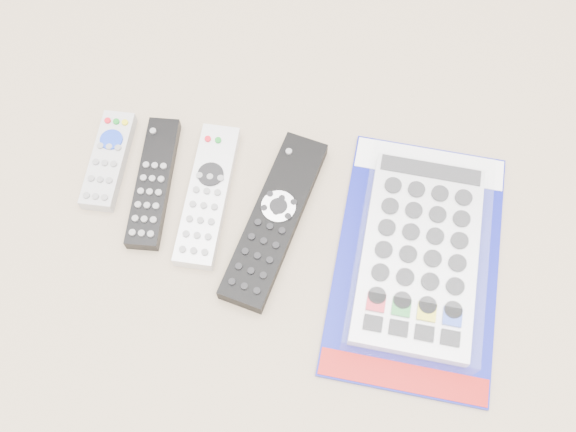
% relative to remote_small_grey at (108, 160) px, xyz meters
% --- Properties ---
extents(remote_small_grey, '(0.05, 0.15, 0.02)m').
position_rel_remote_small_grey_xyz_m(remote_small_grey, '(0.00, 0.00, 0.00)').
color(remote_small_grey, '#ADADAF').
rests_on(remote_small_grey, ground).
extents(remote_slim_black, '(0.06, 0.20, 0.02)m').
position_rel_remote_small_grey_xyz_m(remote_slim_black, '(0.07, -0.02, -0.00)').
color(remote_slim_black, black).
rests_on(remote_slim_black, ground).
extents(remote_silver_dvd, '(0.06, 0.21, 0.02)m').
position_rel_remote_small_grey_xyz_m(remote_silver_dvd, '(0.15, -0.03, 0.00)').
color(remote_silver_dvd, silver).
rests_on(remote_silver_dvd, ground).
extents(remote_large_black, '(0.11, 0.26, 0.03)m').
position_rel_remote_small_grey_xyz_m(remote_large_black, '(0.24, -0.05, 0.00)').
color(remote_large_black, black).
rests_on(remote_large_black, ground).
extents(jumbo_remote_packaged, '(0.22, 0.35, 0.05)m').
position_rel_remote_small_grey_xyz_m(jumbo_remote_packaged, '(0.44, -0.07, 0.01)').
color(jumbo_remote_packaged, '#0C128D').
rests_on(jumbo_remote_packaged, ground).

